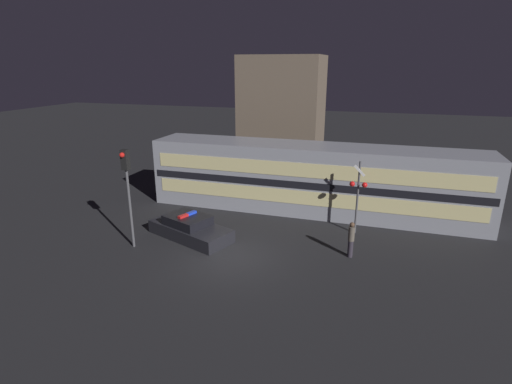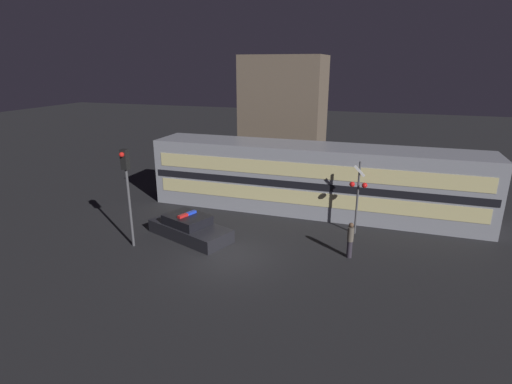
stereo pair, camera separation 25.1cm
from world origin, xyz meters
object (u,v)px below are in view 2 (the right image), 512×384
at_px(police_car, 190,228).
at_px(pedestrian, 350,240).
at_px(train, 313,179).
at_px(crossing_signal_near, 358,191).
at_px(traffic_light_corner, 127,178).

height_order(police_car, pedestrian, pedestrian).
xyz_separation_m(train, crossing_signal_near, (2.69, -2.63, 0.33)).
bearing_deg(traffic_light_corner, train, 45.73).
distance_m(police_car, pedestrian, 7.78).
bearing_deg(crossing_signal_near, police_car, -159.61).
xyz_separation_m(train, traffic_light_corner, (-7.14, -7.33, 1.39)).
relative_size(train, crossing_signal_near, 5.02).
bearing_deg(pedestrian, traffic_light_corner, -168.57).
xyz_separation_m(train, police_car, (-5.09, -5.52, -1.49)).
bearing_deg(train, pedestrian, -63.37).
height_order(train, crossing_signal_near, train).
relative_size(train, traffic_light_corner, 4.04).
distance_m(train, police_car, 7.66).
xyz_separation_m(pedestrian, traffic_light_corner, (-9.82, -1.99, 2.48)).
xyz_separation_m(police_car, crossing_signal_near, (7.78, 2.89, 1.82)).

